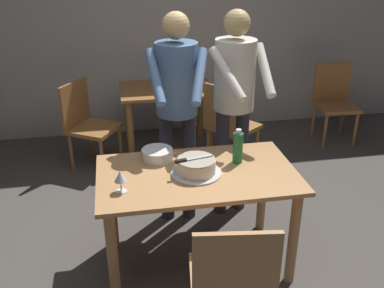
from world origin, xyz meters
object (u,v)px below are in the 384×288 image
main_dining_table (197,189)px  background_chair_0 (87,122)px  person_cutting_cake (177,99)px  background_table (167,102)px  cake_knife (186,160)px  water_bottle (238,147)px  background_chair_3 (335,99)px  background_chair_2 (229,123)px  cake_on_platter (196,167)px  wine_glass_near (120,177)px  chair_near_side (232,281)px  plate_stack (157,154)px  person_standing_beside (235,94)px

main_dining_table → background_chair_0: bearing=115.0°
person_cutting_cake → background_table: size_ratio=1.72×
cake_knife → water_bottle: (0.39, 0.13, -0.00)m
person_cutting_cake → background_chair_3: size_ratio=1.91×
background_chair_0 → background_chair_2: (1.42, -0.29, 0.00)m
main_dining_table → cake_on_platter: 0.18m
wine_glass_near → person_cutting_cake: 0.92m
water_bottle → background_chair_0: size_ratio=0.28×
chair_near_side → background_chair_2: same height
plate_stack → water_bottle: size_ratio=0.88×
wine_glass_near → person_cutting_cake: bearing=58.2°
cake_on_platter → chair_near_side: bearing=-86.2°
background_chair_2 → background_chair_3: bearing=19.0°
background_chair_3 → chair_near_side: bearing=-126.4°
background_chair_2 → background_chair_3: size_ratio=1.00×
cake_on_platter → background_chair_3: background_chair_3 is taller
cake_on_platter → background_table: (0.06, 1.96, -0.22)m
wine_glass_near → background_table: size_ratio=0.14×
cake_knife → background_chair_2: size_ratio=0.30×
wine_glass_near → background_chair_0: bearing=99.0°
background_table → background_chair_2: background_chair_2 is taller
cake_knife → person_cutting_cake: 0.66m
person_standing_beside → chair_near_side: person_standing_beside is taller
cake_knife → background_chair_3: bearing=42.9°
person_cutting_cake → chair_near_side: bearing=-86.6°
person_standing_beside → background_chair_0: person_standing_beside is taller
person_cutting_cake → chair_near_side: size_ratio=1.91×
cake_knife → background_chair_3: size_ratio=0.30×
background_chair_2 → background_chair_3: same height
background_chair_0 → background_chair_3: bearing=4.0°
background_chair_2 → background_chair_0: bearing=168.6°
cake_on_platter → cake_knife: bearing=-167.8°
water_bottle → person_cutting_cake: bearing=124.9°
wine_glass_near → background_chair_0: size_ratio=0.16×
plate_stack → background_chair_2: bearing=54.5°
person_cutting_cake → background_chair_2: (0.66, 0.84, -0.58)m
water_bottle → chair_near_side: 0.98m
background_chair_2 → water_bottle: bearing=-102.9°
water_bottle → person_standing_beside: (0.12, 0.53, 0.21)m
cake_knife → water_bottle: bearing=18.3°
person_standing_beside → background_table: bearing=106.0°
wine_glass_near → chair_near_side: 0.90m
water_bottle → person_standing_beside: size_ratio=0.15×
person_cutting_cake → background_chair_3: bearing=32.7°
cake_on_platter → background_table: 1.97m
person_standing_beside → background_chair_0: (-1.23, 1.10, -0.58)m
plate_stack → water_bottle: 0.57m
cake_on_platter → person_cutting_cake: bearing=92.9°
cake_on_platter → background_chair_3: bearing=43.6°
person_cutting_cake → background_chair_2: person_cutting_cake is taller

